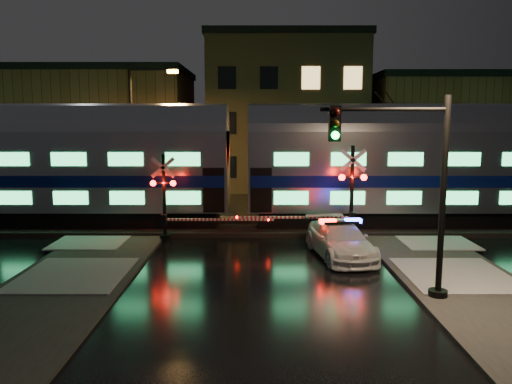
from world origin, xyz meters
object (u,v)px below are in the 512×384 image
(crossing_signal_left, at_px, (172,206))
(traffic_light, at_px, (411,194))
(police_car, at_px, (340,240))
(crossing_signal_right, at_px, (344,202))
(streetlight, at_px, (137,130))

(crossing_signal_left, relative_size, traffic_light, 0.91)
(police_car, bearing_deg, traffic_light, -84.66)
(crossing_signal_right, bearing_deg, traffic_light, -85.13)
(police_car, distance_m, traffic_light, 5.57)
(police_car, xyz_separation_m, streetlight, (-10.08, 9.27, 4.14))
(police_car, height_order, traffic_light, traffic_light)
(crossing_signal_right, xyz_separation_m, crossing_signal_left, (-7.59, -0.01, -0.17))
(crossing_signal_right, height_order, crossing_signal_left, crossing_signal_right)
(police_car, distance_m, streetlight, 14.31)
(police_car, relative_size, traffic_light, 0.82)
(crossing_signal_right, height_order, traffic_light, traffic_light)
(police_car, bearing_deg, crossing_signal_left, 151.20)
(crossing_signal_right, relative_size, traffic_light, 1.00)
(traffic_light, height_order, streetlight, streetlight)
(crossing_signal_left, height_order, streetlight, streetlight)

